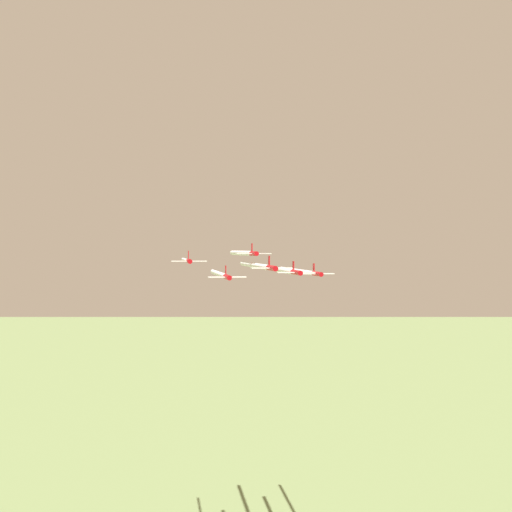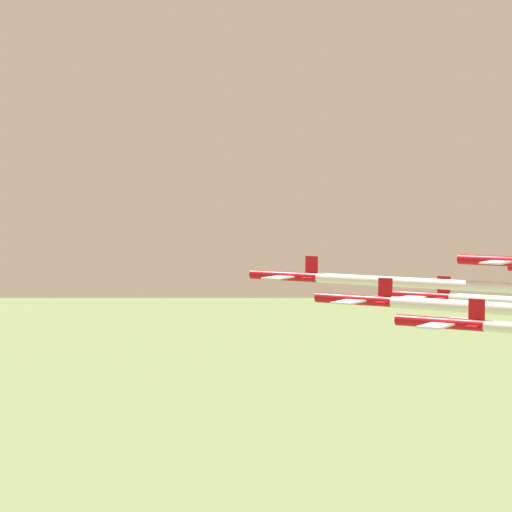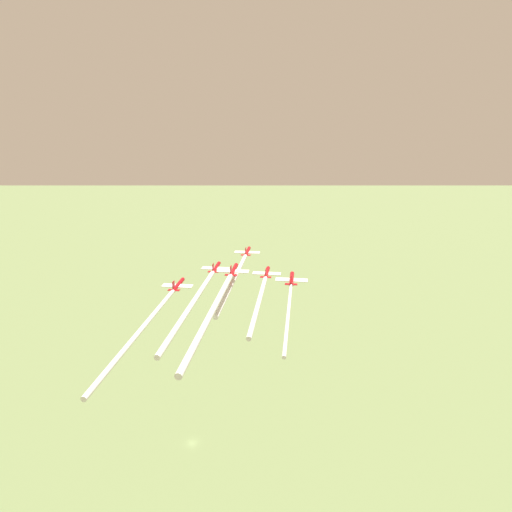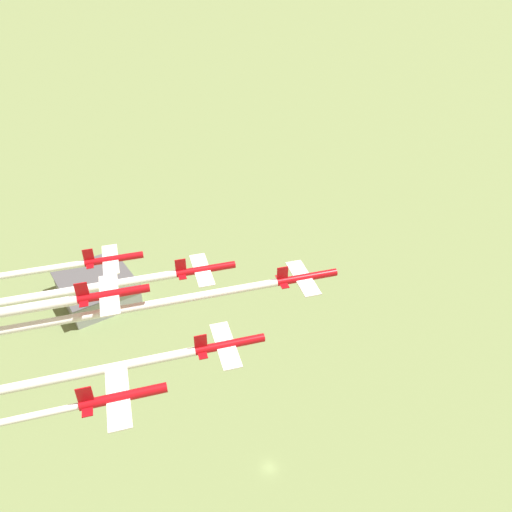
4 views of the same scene
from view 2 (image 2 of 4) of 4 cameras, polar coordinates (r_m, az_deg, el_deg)
name	(u,v)px [view 2 (image 2 of 4)]	position (r m, az deg, el deg)	size (l,w,h in m)	color
jet_0	(287,276)	(154.31, 1.45, -0.93)	(9.49, 9.77, 3.29)	#B20C14
jet_1	(357,299)	(140.23, 4.77, -2.05)	(9.49, 9.77, 3.29)	#B20C14
jet_2	(417,296)	(155.46, 7.60, -1.86)	(9.49, 9.77, 3.29)	#B20C14
jet_3	(443,322)	(126.69, 8.81, -3.11)	(9.49, 9.77, 3.29)	#B20C14
jet_4	(502,261)	(141.78, 11.50, -0.21)	(9.49, 9.77, 3.29)	#B20C14
smoke_trail_0	(502,287)	(142.03, 11.49, -1.46)	(16.10, 46.37, 1.22)	white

